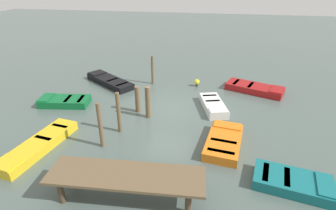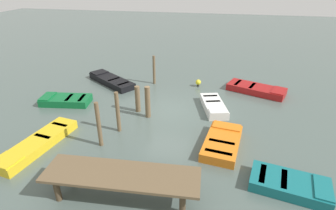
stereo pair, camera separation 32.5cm
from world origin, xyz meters
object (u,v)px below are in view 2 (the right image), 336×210
at_px(mooring_piling_mid_right, 99,125).
at_px(marker_buoy, 198,82).
at_px(dock_segment, 122,176).
at_px(rowboat_red, 256,89).
at_px(rowboat_white, 214,106).
at_px(rowboat_orange, 222,142).
at_px(mooring_piling_far_right, 148,102).
at_px(mooring_piling_far_left, 138,99).
at_px(rowboat_yellow, 38,144).
at_px(mooring_piling_center, 154,70).
at_px(mooring_piling_near_right, 118,112).
at_px(rowboat_black, 111,80).
at_px(rowboat_teal, 290,184).
at_px(rowboat_green, 66,100).

height_order(mooring_piling_mid_right, marker_buoy, mooring_piling_mid_right).
relative_size(dock_segment, rowboat_red, 1.40).
bearing_deg(marker_buoy, rowboat_white, 110.46).
height_order(rowboat_orange, mooring_piling_far_right, mooring_piling_far_right).
bearing_deg(rowboat_orange, mooring_piling_far_left, 70.29).
bearing_deg(dock_segment, rowboat_yellow, -25.79).
relative_size(rowboat_white, rowboat_yellow, 0.70).
bearing_deg(rowboat_red, dock_segment, -96.15).
distance_m(rowboat_white, mooring_piling_far_left, 4.21).
relative_size(mooring_piling_center, marker_buoy, 4.04).
relative_size(mooring_piling_near_right, mooring_piling_center, 1.04).
bearing_deg(rowboat_black, rowboat_teal, 175.25).
relative_size(rowboat_red, rowboat_yellow, 0.93).
xyz_separation_m(mooring_piling_near_right, mooring_piling_far_right, (-0.98, -1.63, -0.16)).
xyz_separation_m(dock_segment, rowboat_white, (-2.70, -7.09, -0.61)).
bearing_deg(mooring_piling_far_left, rowboat_red, -148.86).
xyz_separation_m(rowboat_teal, mooring_piling_near_right, (7.24, -2.47, 0.80)).
relative_size(rowboat_black, rowboat_green, 1.36).
height_order(mooring_piling_center, mooring_piling_mid_right, mooring_piling_mid_right).
height_order(rowboat_white, rowboat_orange, same).
distance_m(mooring_piling_near_right, mooring_piling_far_left, 2.17).
bearing_deg(mooring_piling_far_right, rowboat_red, -142.69).
bearing_deg(mooring_piling_far_right, rowboat_teal, 146.79).
bearing_deg(rowboat_black, mooring_piling_mid_right, 143.48).
height_order(rowboat_teal, mooring_piling_mid_right, mooring_piling_mid_right).
bearing_deg(mooring_piling_near_right, mooring_piling_center, -91.31).
bearing_deg(marker_buoy, rowboat_black, 6.26).
xyz_separation_m(rowboat_orange, mooring_piling_far_left, (4.59, -2.46, 0.52)).
bearing_deg(rowboat_black, mooring_piling_far_right, 167.07).
height_order(rowboat_red, rowboat_yellow, same).
height_order(rowboat_teal, mooring_piling_far_right, mooring_piling_far_right).
bearing_deg(rowboat_white, mooring_piling_far_left, -91.44).
height_order(dock_segment, rowboat_teal, dock_segment).
height_order(rowboat_white, mooring_piling_mid_right, mooring_piling_mid_right).
bearing_deg(rowboat_yellow, marker_buoy, 153.21).
xyz_separation_m(rowboat_teal, marker_buoy, (4.10, -8.81, 0.07)).
height_order(rowboat_green, mooring_piling_far_left, mooring_piling_far_left).
xyz_separation_m(dock_segment, marker_buoy, (-1.51, -10.26, -0.54)).
height_order(rowboat_black, mooring_piling_mid_right, mooring_piling_mid_right).
height_order(dock_segment, marker_buoy, dock_segment).
height_order(rowboat_white, mooring_piling_center, mooring_piling_center).
distance_m(rowboat_yellow, mooring_piling_center, 8.90).
distance_m(rowboat_black, rowboat_red, 9.63).
height_order(rowboat_red, rowboat_green, same).
bearing_deg(rowboat_green, dock_segment, 125.31).
xyz_separation_m(rowboat_yellow, mooring_piling_center, (-3.10, -8.31, 0.75)).
bearing_deg(rowboat_white, mooring_piling_near_right, -69.62).
relative_size(rowboat_black, rowboat_teal, 1.39).
distance_m(dock_segment, mooring_piling_far_left, 6.20).
bearing_deg(rowboat_black, mooring_piling_near_right, 150.31).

